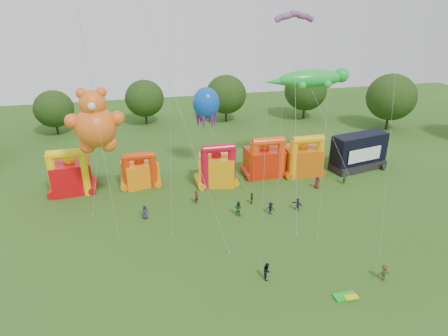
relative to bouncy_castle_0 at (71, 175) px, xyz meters
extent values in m
plane|color=#2A5116|center=(19.65, -28.92, -2.49)|extent=(160.00, 160.00, 0.00)
cylinder|color=#352314|center=(57.19, 14.40, -0.63)|extent=(0.44, 0.44, 3.72)
ellipsoid|color=#1E3710|center=(57.19, 14.40, 3.92)|extent=(9.30, 9.30, 8.89)
cylinder|color=#352314|center=(44.29, 25.04, -0.73)|extent=(0.44, 0.44, 3.51)
ellipsoid|color=#1E3710|center=(44.29, 25.04, 3.56)|extent=(8.77, 8.78, 8.39)
cylinder|color=#352314|center=(27.67, 26.82, -0.84)|extent=(0.44, 0.44, 3.30)
ellipsoid|color=#1E3710|center=(27.67, 26.82, 3.20)|extent=(8.25, 8.25, 7.88)
cylinder|color=#352314|center=(11.35, 28.80, -0.94)|extent=(0.44, 0.44, 3.09)
ellipsoid|color=#1E3710|center=(11.35, 28.80, 2.84)|extent=(7.73, 7.72, 7.38)
cylinder|color=#352314|center=(-5.40, 25.94, -1.05)|extent=(0.44, 0.44, 2.88)
ellipsoid|color=#1E3710|center=(-5.40, 25.94, 2.47)|extent=(7.20, 7.20, 6.88)
cube|color=red|center=(0.00, 0.29, -0.40)|extent=(5.59, 4.69, 4.17)
cylinder|color=yellow|center=(-2.00, -1.20, 0.49)|extent=(1.13, 1.13, 5.96)
cylinder|color=yellow|center=(2.00, -1.20, 0.49)|extent=(1.13, 1.13, 5.96)
cylinder|color=yellow|center=(0.00, -1.20, 3.47)|extent=(4.57, 1.19, 1.19)
sphere|color=yellow|center=(0.00, 0.29, 1.98)|extent=(1.40, 1.40, 1.40)
cube|color=orange|center=(8.99, 0.26, -0.83)|extent=(5.31, 4.66, 3.31)
cylinder|color=red|center=(7.21, -1.06, -0.12)|extent=(1.00, 1.00, 4.73)
cylinder|color=red|center=(10.76, -1.06, -0.12)|extent=(1.00, 1.00, 4.73)
cylinder|color=red|center=(8.99, -1.06, 2.24)|extent=(4.04, 1.05, 1.05)
sphere|color=red|center=(8.99, 0.26, 1.12)|extent=(1.40, 1.40, 1.40)
cube|color=#EEA00C|center=(19.35, -1.86, -0.47)|extent=(5.43, 4.67, 4.03)
cylinder|color=red|center=(17.48, -3.25, 0.39)|extent=(1.06, 1.06, 5.76)
cylinder|color=red|center=(21.22, -3.25, 0.39)|extent=(1.06, 1.06, 5.76)
cylinder|color=red|center=(19.35, -3.25, 3.27)|extent=(4.27, 1.11, 1.11)
sphere|color=red|center=(19.35, -1.86, 1.84)|extent=(1.40, 1.40, 1.40)
cube|color=red|center=(26.83, -0.38, -0.52)|extent=(5.41, 4.42, 3.93)
cylinder|color=#FF490D|center=(24.81, -1.89, 0.32)|extent=(1.14, 1.14, 5.61)
cylinder|color=#FF490D|center=(28.86, -1.89, 0.32)|extent=(1.14, 1.14, 5.61)
cylinder|color=#FF490D|center=(26.83, -1.89, 3.13)|extent=(4.63, 1.20, 1.20)
sphere|color=#FF490D|center=(26.83, -0.38, 1.74)|extent=(1.40, 1.40, 1.40)
cube|color=#D35B0B|center=(32.37, -1.29, -0.47)|extent=(5.35, 4.37, 4.03)
cylinder|color=#FFAA0D|center=(30.37, -2.79, 0.40)|extent=(1.13, 1.13, 5.76)
cylinder|color=#FFAA0D|center=(34.38, -2.79, 0.40)|extent=(1.13, 1.13, 5.76)
cylinder|color=#FFAA0D|center=(32.37, -2.79, 3.28)|extent=(4.58, 1.19, 1.19)
sphere|color=#FFAA0D|center=(32.37, -1.29, 1.85)|extent=(1.40, 1.40, 1.40)
cube|color=black|center=(41.39, -1.81, -1.94)|extent=(9.13, 4.94, 1.10)
cube|color=black|center=(41.39, -1.61, 0.78)|extent=(9.05, 4.53, 4.33)
cube|color=white|center=(41.39, -3.27, 0.34)|extent=(5.86, 1.30, 2.03)
cylinder|color=black|center=(37.93, -3.11, -2.09)|extent=(0.30, 0.90, 0.90)
cylinder|color=black|center=(44.85, -3.11, -2.09)|extent=(0.30, 0.90, 0.90)
sphere|color=orange|center=(4.45, -5.26, 7.96)|extent=(4.73, 4.73, 4.73)
sphere|color=orange|center=(4.45, -5.26, 10.76)|extent=(3.01, 3.01, 3.01)
sphere|color=orange|center=(3.38, -5.26, 11.94)|extent=(1.18, 1.18, 1.18)
sphere|color=orange|center=(5.53, -5.26, 11.94)|extent=(1.18, 1.18, 1.18)
sphere|color=orange|center=(1.98, -5.26, 8.82)|extent=(1.72, 1.72, 1.72)
sphere|color=orange|center=(6.93, -5.26, 8.82)|extent=(1.72, 1.72, 1.72)
sphere|color=orange|center=(3.27, -5.26, 5.81)|extent=(1.94, 1.94, 1.94)
sphere|color=orange|center=(5.64, -5.26, 5.81)|extent=(1.94, 1.94, 1.94)
sphere|color=white|center=(4.45, -6.72, 10.76)|extent=(0.86, 0.86, 0.86)
ellipsoid|color=green|center=(34.06, 1.67, 10.87)|extent=(9.89, 3.09, 2.63)
sphere|color=green|center=(38.89, 1.67, 11.16)|extent=(2.13, 2.13, 2.13)
cone|color=green|center=(29.04, 1.67, 10.68)|extent=(3.86, 1.55, 1.55)
sphere|color=green|center=(36.00, 3.21, 10.29)|extent=(1.16, 1.16, 1.16)
sphere|color=green|center=(36.00, 0.12, 10.29)|extent=(1.16, 1.16, 1.16)
sphere|color=green|center=(32.13, 3.21, 10.29)|extent=(1.16, 1.16, 1.16)
sphere|color=green|center=(32.13, 0.12, 10.29)|extent=(1.16, 1.16, 1.16)
ellipsoid|color=blue|center=(19.04, 3.22, 7.77)|extent=(3.82, 3.82, 4.58)
cone|color=#591E8C|center=(20.28, 3.22, 5.67)|extent=(0.86, 0.86, 3.05)
cone|color=#591E8C|center=(19.66, 4.29, 5.67)|extent=(0.86, 0.86, 3.05)
cone|color=#591E8C|center=(18.42, 4.29, 5.67)|extent=(0.86, 0.86, 3.05)
cone|color=#591E8C|center=(17.79, 3.22, 5.67)|extent=(0.86, 0.86, 3.05)
cone|color=#591E8C|center=(18.42, 2.14, 5.67)|extent=(0.86, 0.86, 3.05)
cone|color=#591E8C|center=(19.66, 2.14, 5.67)|extent=(0.86, 0.86, 3.05)
cube|color=green|center=(25.44, -27.13, -2.37)|extent=(2.01, 1.02, 0.24)
cube|color=yellow|center=(25.84, -27.43, -2.23)|extent=(1.21, 0.61, 0.10)
imported|color=#2E2843|center=(9.08, -9.35, -1.60)|extent=(1.01, 0.84, 1.77)
imported|color=#4F1620|center=(15.63, -7.06, -1.60)|extent=(0.76, 0.75, 1.77)
imported|color=#1D482A|center=(20.02, -11.13, -1.54)|extent=(1.16, 1.16, 1.89)
imported|color=black|center=(23.89, -11.77, -1.70)|extent=(1.17, 1.03, 1.57)
imported|color=#363015|center=(22.46, -8.71, -1.73)|extent=(0.70, 0.97, 1.52)
imported|color=#222238|center=(27.43, -11.59, -1.70)|extent=(1.25, 1.45, 1.58)
imported|color=#58191B|center=(32.46, -6.55, -1.63)|extent=(0.87, 0.59, 1.71)
imported|color=#173A23|center=(36.78, -6.22, -1.56)|extent=(0.80, 0.78, 1.85)
imported|color=black|center=(19.55, -23.06, -1.62)|extent=(0.78, 0.94, 1.74)
imported|color=#3C3518|center=(30.05, -25.74, -1.66)|extent=(1.11, 0.70, 1.64)
camera|label=1|loc=(8.73, -51.47, 22.03)|focal=32.00mm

